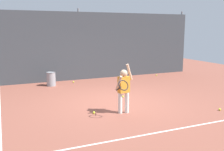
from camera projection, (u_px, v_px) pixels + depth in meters
name	position (u px, v px, depth m)	size (l,w,h in m)	color
ground_plane	(117.00, 102.00, 8.25)	(20.00, 20.00, 0.00)	brown
court_line_baseline	(165.00, 131.00, 5.89)	(9.00, 0.05, 0.00)	white
court_line_sideline	(0.00, 106.00, 7.82)	(0.05, 9.00, 0.00)	white
back_fence_windscreen	(79.00, 46.00, 11.67)	(11.53, 0.08, 3.02)	#383D42
fence_post_1	(79.00, 45.00, 11.71)	(0.09, 0.09, 3.17)	slate
fence_post_2	(181.00, 42.00, 13.90)	(0.09, 0.09, 3.17)	slate
tennis_player	(124.00, 87.00, 7.03)	(0.67, 0.63, 1.35)	silver
ball_hopper	(51.00, 79.00, 10.54)	(0.38, 0.38, 0.56)	gray
tennis_ball_0	(73.00, 82.00, 11.18)	(0.07, 0.07, 0.07)	#CCE033
tennis_ball_1	(156.00, 75.00, 12.82)	(0.07, 0.07, 0.07)	#CCE033
tennis_ball_2	(220.00, 109.00, 7.37)	(0.07, 0.07, 0.07)	#CCE033
tennis_ball_3	(94.00, 113.00, 7.09)	(0.07, 0.07, 0.07)	#CCE033
tennis_ball_4	(123.00, 97.00, 8.78)	(0.07, 0.07, 0.07)	#CCE033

